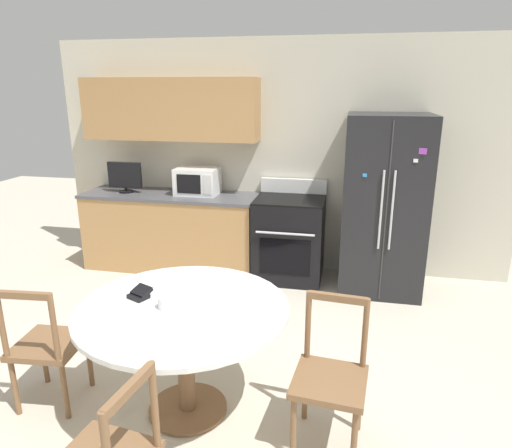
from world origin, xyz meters
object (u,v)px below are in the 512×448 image
(microwave, at_px, (197,181))
(wallet, at_px, (140,294))
(oven_range, at_px, (289,238))
(candle_glass, at_px, (166,303))
(countertop_tv, at_px, (125,176))
(refrigerator, at_px, (384,205))
(dining_chair_left, at_px, (47,346))
(dining_chair_right, at_px, (330,378))

(microwave, distance_m, wallet, 2.42)
(oven_range, distance_m, candle_glass, 2.47)
(microwave, distance_m, countertop_tv, 0.86)
(refrigerator, xyz_separation_m, candle_glass, (-1.42, -2.34, -0.11))
(countertop_tv, bearing_deg, candle_glass, -58.25)
(microwave, distance_m, dining_chair_left, 2.62)
(refrigerator, distance_m, countertop_tv, 2.91)
(dining_chair_left, height_order, candle_glass, dining_chair_left)
(countertop_tv, height_order, wallet, countertop_tv)
(refrigerator, bearing_deg, microwave, 176.19)
(refrigerator, height_order, microwave, refrigerator)
(oven_range, xyz_separation_m, microwave, (-1.07, 0.07, 0.58))
(oven_range, height_order, microwave, microwave)
(microwave, relative_size, countertop_tv, 1.19)
(refrigerator, xyz_separation_m, oven_range, (-0.98, 0.07, -0.45))
(dining_chair_right, distance_m, dining_chair_left, 1.86)
(dining_chair_right, height_order, candle_glass, dining_chair_right)
(dining_chair_left, relative_size, candle_glass, 9.44)
(refrigerator, xyz_separation_m, wallet, (-1.65, -2.23, -0.12))
(refrigerator, xyz_separation_m, countertop_tv, (-2.90, 0.06, 0.18))
(dining_chair_right, xyz_separation_m, dining_chair_left, (-1.86, -0.03, 0.00))
(refrigerator, bearing_deg, candle_glass, -121.33)
(oven_range, height_order, candle_glass, oven_range)
(oven_range, bearing_deg, wallet, -106.17)
(dining_chair_left, bearing_deg, candle_glass, -1.03)
(refrigerator, height_order, dining_chair_left, refrigerator)
(microwave, bearing_deg, refrigerator, -3.81)
(refrigerator, bearing_deg, wallet, -126.39)
(dining_chair_right, relative_size, candle_glass, 9.44)
(wallet, bearing_deg, refrigerator, 53.61)
(dining_chair_left, distance_m, wallet, 0.73)
(countertop_tv, bearing_deg, microwave, 5.37)
(microwave, xyz_separation_m, countertop_tv, (-0.85, -0.08, 0.04))
(candle_glass, bearing_deg, refrigerator, 58.67)
(refrigerator, relative_size, countertop_tv, 4.58)
(oven_range, relative_size, dining_chair_right, 1.20)
(dining_chair_left, xyz_separation_m, wallet, (0.61, 0.17, 0.36))
(oven_range, bearing_deg, candle_glass, -100.46)
(microwave, distance_m, dining_chair_right, 3.06)
(refrigerator, relative_size, microwave, 3.87)
(countertop_tv, relative_size, wallet, 2.43)
(refrigerator, height_order, countertop_tv, refrigerator)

